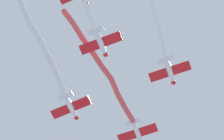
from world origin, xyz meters
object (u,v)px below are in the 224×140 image
at_px(airplane_slot, 101,43).
at_px(airplane_left_wing, 71,107).
at_px(airplane_lead, 137,132).
at_px(airplane_right_wing, 170,71).

bearing_deg(airplane_slot, airplane_left_wing, 45.43).
xyz_separation_m(airplane_lead, airplane_slot, (-12.58, -10.82, -0.20)).
xyz_separation_m(airplane_left_wing, airplane_right_wing, (10.81, -12.58, 0.70)).
bearing_deg(airplane_right_wing, airplane_left_wing, 88.72).
height_order(airplane_right_wing, airplane_slot, airplane_right_wing).
distance_m(airplane_lead, airplane_right_wing, 11.74).
bearing_deg(airplane_left_wing, airplane_lead, -41.45).
relative_size(airplane_lead, airplane_left_wing, 0.96).
distance_m(airplane_right_wing, airplane_slot, 11.74).
relative_size(airplane_lead, airplane_right_wing, 1.01).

